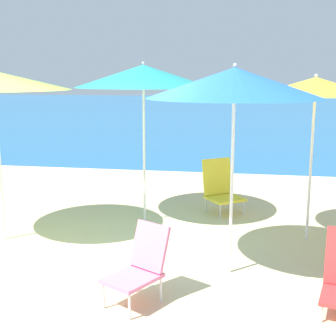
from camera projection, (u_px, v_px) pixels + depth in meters
ground_plane at (50, 285)px, 4.96m from camera, size 60.00×60.00×0.00m
sea_water at (218, 110)px, 30.21m from camera, size 60.00×40.00×0.01m
beach_umbrella_blue at (235, 83)px, 4.88m from camera, size 1.88×1.88×2.31m
beach_umbrella_yellow at (316, 87)px, 5.95m from camera, size 1.51×1.51×2.21m
beach_umbrella_teal at (143, 76)px, 6.73m from camera, size 2.00×2.00×2.38m
beach_chair_pink at (140, 264)px, 4.55m from camera, size 0.65×0.73×0.75m
beach_chair_yellow at (221, 187)px, 7.58m from camera, size 0.75×0.76×0.86m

